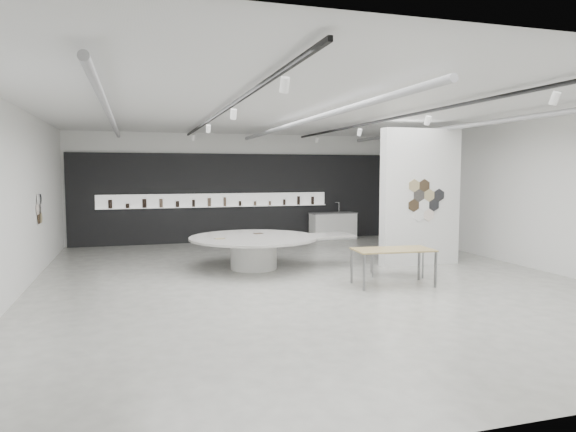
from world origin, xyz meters
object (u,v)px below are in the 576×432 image
object	(u,v)px
display_island	(256,248)
kitchen_counter	(333,226)
partition_column	(420,197)
sample_table_stone	(397,252)
sample_table_wood	(393,252)

from	to	relation	value
display_island	kitchen_counter	size ratio (longest dim) A/B	2.60
partition_column	sample_table_stone	distance (m)	2.11
sample_table_wood	kitchen_counter	distance (m)	7.74
sample_table_stone	kitchen_counter	size ratio (longest dim) A/B	0.78
sample_table_wood	partition_column	bearing A→B (deg)	47.56
sample_table_stone	kitchen_counter	xyz separation A→B (m)	(1.01, 6.64, -0.09)
partition_column	display_island	xyz separation A→B (m)	(-4.30, 0.67, -1.26)
sample_table_wood	kitchen_counter	world-z (taller)	kitchen_counter
partition_column	kitchen_counter	bearing A→B (deg)	92.91
kitchen_counter	display_island	bearing A→B (deg)	-133.81
partition_column	kitchen_counter	distance (m)	5.66
partition_column	sample_table_wood	size ratio (longest dim) A/B	2.03
display_island	partition_column	bearing A→B (deg)	-18.90
sample_table_stone	kitchen_counter	world-z (taller)	kitchen_counter
partition_column	sample_table_wood	xyz separation A→B (m)	(-1.88, -2.06, -1.06)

